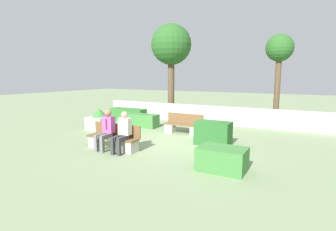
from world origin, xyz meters
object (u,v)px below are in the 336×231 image
at_px(person_seated_man, 106,128).
at_px(tree_center_left, 279,52).
at_px(bench_left_side, 183,126).
at_px(planter_corner_left, 100,120).
at_px(tree_leftmost, 171,46).
at_px(bench_front, 113,140).
at_px(person_seated_woman, 123,130).

relative_size(person_seated_man, tree_center_left, 0.30).
bearing_deg(person_seated_man, bench_left_side, 71.04).
xyz_separation_m(planter_corner_left, tree_leftmost, (1.11, 4.81, 3.68)).
bearing_deg(tree_center_left, bench_front, -119.30).
relative_size(person_seated_woman, tree_center_left, 0.30).
bearing_deg(tree_center_left, tree_leftmost, -177.48).
relative_size(bench_left_side, planter_corner_left, 1.73).
bearing_deg(bench_left_side, person_seated_man, -100.99).
xyz_separation_m(bench_left_side, tree_leftmost, (-2.63, 3.85, 3.78)).
relative_size(bench_left_side, person_seated_woman, 1.26).
xyz_separation_m(bench_left_side, tree_center_left, (3.12, 4.10, 3.21)).
height_order(bench_front, planter_corner_left, planter_corner_left).
distance_m(person_seated_man, tree_leftmost, 8.10).
xyz_separation_m(person_seated_woman, tree_center_left, (3.61, 7.48, 2.81)).
bearing_deg(person_seated_man, planter_corner_left, 136.93).
bearing_deg(planter_corner_left, bench_left_side, 14.47).
xyz_separation_m(person_seated_man, planter_corner_left, (-2.58, 2.41, -0.32)).
distance_m(bench_front, bench_left_side, 3.39).
relative_size(bench_front, tree_leftmost, 0.35).
relative_size(person_seated_man, person_seated_woman, 1.02).
distance_m(bench_front, person_seated_woman, 0.66).
bearing_deg(person_seated_woman, tree_leftmost, 106.52).
distance_m(tree_leftmost, tree_center_left, 5.78).
xyz_separation_m(bench_front, tree_center_left, (4.12, 7.34, 3.20)).
bearing_deg(planter_corner_left, person_seated_woman, -36.59).
relative_size(person_seated_man, planter_corner_left, 1.40).
bearing_deg(tree_center_left, person_seated_woman, -115.74).
height_order(person_seated_woman, planter_corner_left, person_seated_woman).
distance_m(bench_front, planter_corner_left, 3.56).
relative_size(bench_front, tree_center_left, 0.43).
bearing_deg(bench_front, person_seated_woman, -15.26).
bearing_deg(bench_front, planter_corner_left, 140.29).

